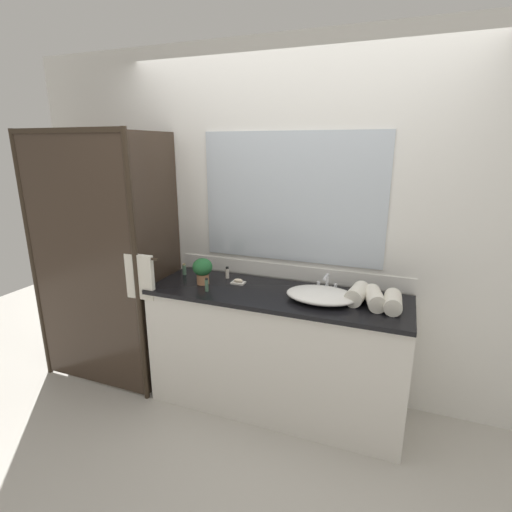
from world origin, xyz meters
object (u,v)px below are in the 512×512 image
rolled_towel_far_edge (357,294)px  sink_basin (321,295)px  faucet (327,285)px  amenity_bottle_conditioner (184,269)px  amenity_bottle_shampoo (227,273)px  potted_plant (203,269)px  rolled_towel_middle (375,298)px  rolled_towel_near_edge (393,302)px  soap_dish (238,282)px  amenity_bottle_body_wash (207,285)px

rolled_towel_far_edge → sink_basin: bearing=-166.8°
faucet → amenity_bottle_conditioner: (-1.12, -0.04, 0.00)m
amenity_bottle_shampoo → rolled_towel_far_edge: rolled_towel_far_edge is taller
faucet → amenity_bottle_conditioner: faucet is taller
potted_plant → amenity_bottle_shampoo: 0.22m
faucet → rolled_towel_middle: (0.33, -0.16, 0.01)m
amenity_bottle_shampoo → rolled_towel_near_edge: bearing=-8.5°
rolled_towel_near_edge → rolled_towel_middle: 0.11m
amenity_bottle_conditioner → rolled_towel_near_edge: bearing=-5.1°
rolled_towel_middle → soap_dish: bearing=175.3°
sink_basin → amenity_bottle_conditioner: (-1.12, 0.14, 0.01)m
amenity_bottle_conditioner → amenity_bottle_body_wash: 0.43m
rolled_towel_middle → rolled_towel_far_edge: size_ratio=1.08×
potted_plant → amenity_bottle_conditioner: size_ratio=2.17×
faucet → rolled_towel_far_edge: faucet is taller
faucet → amenity_bottle_body_wash: 0.84m
rolled_towel_middle → rolled_towel_far_edge: (-0.11, 0.03, 0.00)m
soap_dish → rolled_towel_middle: rolled_towel_middle is taller
potted_plant → rolled_towel_near_edge: (1.32, -0.00, -0.06)m
potted_plant → rolled_towel_near_edge: size_ratio=0.88×
potted_plant → rolled_towel_middle: bearing=0.9°
amenity_bottle_body_wash → rolled_towel_far_edge: size_ratio=0.44×
soap_dish → amenity_bottle_conditioner: (-0.48, 0.04, 0.03)m
faucet → rolled_towel_far_edge: size_ratio=0.78×
amenity_bottle_shampoo → rolled_towel_near_edge: rolled_towel_near_edge is taller
soap_dish → amenity_bottle_body_wash: bearing=-122.3°
amenity_bottle_conditioner → rolled_towel_far_edge: 1.34m
amenity_bottle_body_wash → amenity_bottle_conditioner: bearing=142.3°
faucet → soap_dish: size_ratio=1.70×
faucet → rolled_towel_middle: 0.37m
potted_plant → rolled_towel_far_edge: size_ratio=0.89×
sink_basin → rolled_towel_near_edge: bearing=0.6°
soap_dish → potted_plant: bearing=-157.7°
potted_plant → amenity_bottle_conditioner: potted_plant is taller
soap_dish → rolled_towel_near_edge: bearing=-5.4°
amenity_bottle_shampoo → rolled_towel_middle: size_ratio=0.39×
potted_plant → rolled_towel_near_edge: potted_plant is taller
faucet → rolled_towel_near_edge: size_ratio=0.78×
potted_plant → sink_basin: bearing=-0.5°
sink_basin → rolled_towel_far_edge: bearing=13.2°
soap_dish → rolled_towel_far_edge: rolled_towel_far_edge is taller
amenity_bottle_shampoo → rolled_towel_middle: 1.11m
amenity_bottle_body_wash → rolled_towel_middle: (1.11, 0.14, 0.01)m
rolled_towel_near_edge → rolled_towel_middle: size_ratio=0.93×
amenity_bottle_conditioner → rolled_towel_middle: bearing=-4.6°
amenity_bottle_conditioner → rolled_towel_far_edge: rolled_towel_far_edge is taller
faucet → rolled_towel_near_edge: (0.44, -0.18, 0.01)m
amenity_bottle_body_wash → amenity_bottle_shampoo: bearing=87.1°
faucet → rolled_towel_far_edge: 0.26m
soap_dish → amenity_bottle_conditioner: 0.48m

